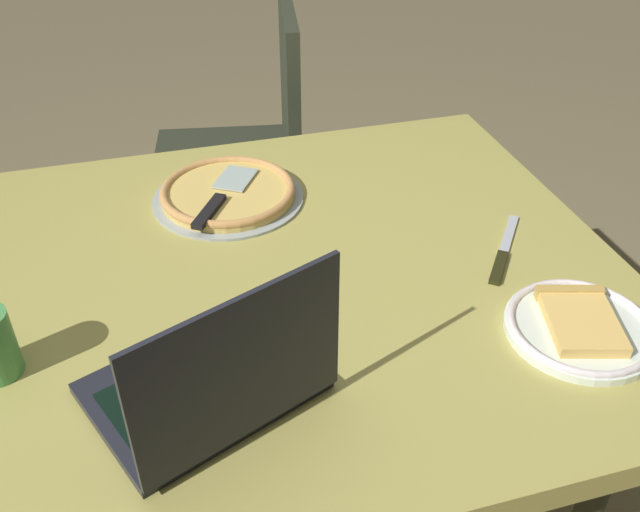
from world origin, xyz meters
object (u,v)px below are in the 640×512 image
table_knife (503,255)px  chair_near (252,140)px  dining_table (302,294)px  pizza_plate (580,325)px  laptop (214,380)px  pizza_tray (228,193)px

table_knife → chair_near: chair_near is taller
dining_table → pizza_plate: 0.50m
laptop → table_knife: laptop is taller
pizza_tray → dining_table: bearing=-73.3°
pizza_tray → table_knife: size_ratio=1.59×
dining_table → laptop: bearing=-125.3°
pizza_plate → chair_near: size_ratio=0.27×
laptop → chair_near: laptop is taller
pizza_plate → pizza_tray: 0.75m
dining_table → laptop: size_ratio=3.08×
laptop → chair_near: bearing=76.9°
pizza_tray → table_knife: bearing=-36.8°
laptop → pizza_tray: 0.58m
chair_near → pizza_tray: bearing=-104.6°
laptop → pizza_tray: laptop is taller
pizza_tray → pizza_plate: bearing=-49.8°
table_knife → pizza_plate: bearing=-84.9°
dining_table → laptop: 0.36m
pizza_plate → table_knife: (-0.02, 0.23, -0.01)m
pizza_tray → chair_near: (0.17, 0.66, -0.22)m
table_knife → pizza_tray: bearing=143.2°
dining_table → pizza_tray: (-0.09, 0.29, 0.07)m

